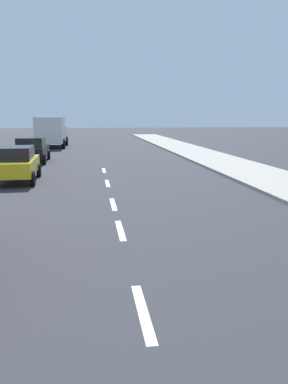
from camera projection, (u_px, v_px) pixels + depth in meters
ground_plane at (108, 184)px, 16.60m from camera, size 160.00×160.00×0.00m
sidewalk_strip at (253, 172)px, 19.55m from camera, size 3.60×80.00×0.14m
lane_stripe_2 at (143, 311)px, 5.80m from camera, size 0.16×1.80×0.01m
lane_stripe_3 at (120, 230)px, 9.92m from camera, size 0.16×1.80×0.01m
lane_stripe_4 at (113, 204)px, 12.83m from camera, size 0.16×1.80×0.01m
lane_stripe_5 at (107, 183)px, 16.81m from camera, size 0.16×1.80×0.01m
lane_stripe_6 at (104, 170)px, 20.75m from camera, size 0.16×1.80×0.01m
parked_car_yellow at (16, 163)px, 17.11m from camera, size 1.89×3.90×1.57m
parked_car_black at (32, 149)px, 24.38m from camera, size 1.99×4.24×1.57m
delivery_truck at (51, 131)px, 35.78m from camera, size 2.74×6.27×2.80m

